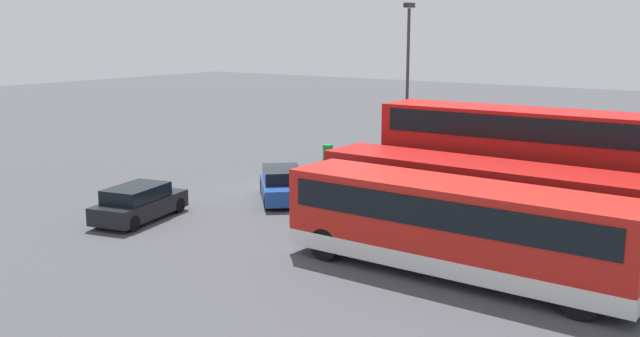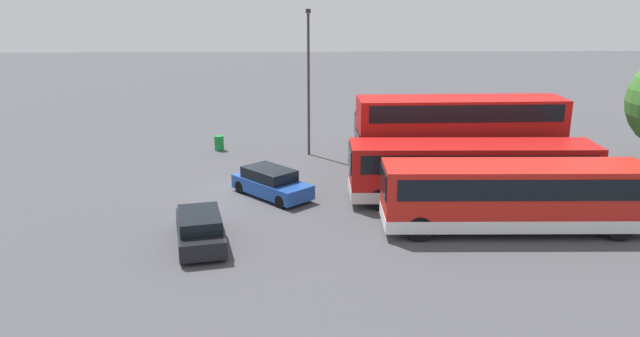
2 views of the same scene
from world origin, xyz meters
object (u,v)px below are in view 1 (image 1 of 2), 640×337
(bus_single_deck_near_end, at_px, (543,167))
(bus_single_deck_fourth, at_px, (456,226))
(lamp_post_tall, at_px, (408,78))
(car_small_green, at_px, (139,203))
(waste_bin_yellow, at_px, (328,153))
(bus_double_decker_second, at_px, (517,162))
(bus_single_deck_third, at_px, (478,199))
(car_hatchback_silver, at_px, (282,185))

(bus_single_deck_near_end, xyz_separation_m, bus_single_deck_fourth, (10.90, 0.84, 0.00))
(bus_single_deck_fourth, distance_m, lamp_post_tall, 15.84)
(car_small_green, height_order, waste_bin_yellow, car_small_green)
(bus_double_decker_second, bearing_deg, bus_single_deck_near_end, -177.56)
(bus_single_deck_near_end, height_order, bus_double_decker_second, bus_double_decker_second)
(bus_single_deck_third, bearing_deg, bus_single_deck_near_end, -179.92)
(bus_double_decker_second, bearing_deg, bus_single_deck_fourth, 5.44)
(bus_double_decker_second, xyz_separation_m, car_hatchback_silver, (2.37, -9.92, -1.75))
(bus_single_deck_near_end, distance_m, lamp_post_tall, 8.78)
(bus_single_deck_near_end, height_order, lamp_post_tall, lamp_post_tall)
(lamp_post_tall, bearing_deg, bus_single_deck_near_end, 76.40)
(bus_single_deck_third, relative_size, car_small_green, 2.60)
(car_hatchback_silver, bearing_deg, bus_single_deck_third, 83.74)
(waste_bin_yellow, bearing_deg, bus_single_deck_third, 53.00)
(bus_single_deck_third, distance_m, car_hatchback_silver, 9.87)
(bus_single_deck_third, bearing_deg, waste_bin_yellow, -127.00)
(car_small_green, relative_size, waste_bin_yellow, 4.82)
(lamp_post_tall, bearing_deg, car_small_green, -17.90)
(bus_single_deck_fourth, bearing_deg, car_hatchback_silver, -114.27)
(bus_single_deck_fourth, height_order, waste_bin_yellow, bus_single_deck_fourth)
(bus_single_deck_near_end, height_order, waste_bin_yellow, bus_single_deck_near_end)
(bus_single_deck_near_end, bearing_deg, car_small_green, -45.49)
(bus_single_deck_third, xyz_separation_m, bus_single_deck_fourth, (3.71, 0.83, -0.00))
(waste_bin_yellow, bearing_deg, bus_single_deck_fourth, 45.95)
(lamp_post_tall, distance_m, waste_bin_yellow, 7.51)
(car_hatchback_silver, bearing_deg, bus_double_decker_second, 103.44)
(bus_single_deck_third, distance_m, lamp_post_tall, 12.49)
(bus_double_decker_second, xyz_separation_m, bus_single_deck_fourth, (7.15, 0.68, -0.83))
(bus_double_decker_second, distance_m, car_hatchback_silver, 10.35)
(lamp_post_tall, bearing_deg, bus_single_deck_third, 40.77)
(bus_single_deck_third, bearing_deg, lamp_post_tall, -139.23)
(bus_double_decker_second, distance_m, bus_single_deck_third, 3.54)
(car_hatchback_silver, height_order, lamp_post_tall, lamp_post_tall)
(bus_double_decker_second, relative_size, car_small_green, 2.39)
(car_small_green, bearing_deg, bus_double_decker_second, 123.87)
(bus_single_deck_near_end, bearing_deg, bus_single_deck_third, 0.08)
(bus_double_decker_second, bearing_deg, bus_single_deck_third, -2.50)
(bus_single_deck_near_end, xyz_separation_m, lamp_post_tall, (-1.89, -7.82, 3.52))
(bus_single_deck_third, bearing_deg, bus_single_deck_fourth, 12.63)
(bus_single_deck_near_end, relative_size, bus_double_decker_second, 0.92)
(bus_double_decker_second, relative_size, bus_single_deck_third, 0.92)
(bus_double_decker_second, distance_m, car_small_green, 15.17)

